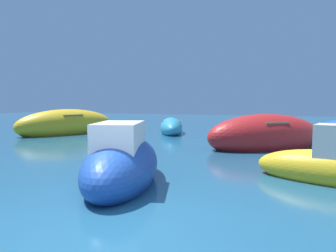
# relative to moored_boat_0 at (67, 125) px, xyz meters

# --- Properties ---
(ground) EXTENTS (80.00, 80.00, 0.00)m
(ground) POSITION_rel_moored_boat_0_xyz_m (9.51, -11.54, -0.54)
(ground) COLOR #1E5170
(moored_boat_0) EXTENTS (4.66, 6.56, 1.95)m
(moored_boat_0) POSITION_rel_moored_boat_0_xyz_m (0.00, 0.00, 0.00)
(moored_boat_0) COLOR gold
(moored_boat_0) RESTS_ON ground
(moored_boat_3) EXTENTS (2.57, 4.27, 1.83)m
(moored_boat_3) POSITION_rel_moored_boat_0_xyz_m (8.49, -9.00, -0.07)
(moored_boat_3) COLOR #1E479E
(moored_boat_3) RESTS_ON ground
(moored_boat_4) EXTENTS (5.53, 4.74, 1.88)m
(moored_boat_4) POSITION_rel_moored_boat_0_xyz_m (11.68, -2.16, -0.02)
(moored_boat_4) COLOR #B21E1E
(moored_boat_4) RESTS_ON ground
(moored_boat_5) EXTENTS (2.78, 4.55, 1.25)m
(moored_boat_5) POSITION_rel_moored_boat_0_xyz_m (5.95, 2.51, -0.19)
(moored_boat_5) COLOR teal
(moored_boat_5) RESTS_ON ground
(moored_boat_6) EXTENTS (3.78, 2.20, 1.66)m
(moored_boat_6) POSITION_rel_moored_boat_0_xyz_m (13.34, -7.28, -0.13)
(moored_boat_6) COLOR gold
(moored_boat_6) RESTS_ON ground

